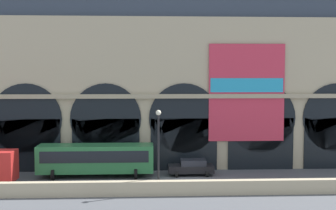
# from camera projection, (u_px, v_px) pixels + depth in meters

# --- Properties ---
(ground_plane) EXTENTS (200.00, 200.00, 0.00)m
(ground_plane) POSITION_uv_depth(u_px,v_px,m) (188.00, 182.00, 39.34)
(ground_plane) COLOR #54565B
(quay_parapet_wall) EXTENTS (90.00, 0.70, 1.19)m
(quay_parapet_wall) POSITION_uv_depth(u_px,v_px,m) (193.00, 188.00, 34.96)
(quay_parapet_wall) COLOR #BCAD8C
(quay_parapet_wall) RESTS_ON ground
(station_building) EXTENTS (49.44, 5.85, 20.45)m
(station_building) POSITION_uv_depth(u_px,v_px,m) (182.00, 74.00, 46.38)
(station_building) COLOR #BCAD8C
(station_building) RESTS_ON ground
(bus_midwest) EXTENTS (11.00, 3.25, 3.10)m
(bus_midwest) POSITION_uv_depth(u_px,v_px,m) (96.00, 158.00, 41.21)
(bus_midwest) COLOR #2D7A42
(bus_midwest) RESTS_ON ground
(car_center) EXTENTS (4.40, 2.22, 1.55)m
(car_center) POSITION_uv_depth(u_px,v_px,m) (191.00, 167.00, 41.93)
(car_center) COLOR black
(car_center) RESTS_ON ground
(street_lamp_quayside) EXTENTS (0.44, 0.44, 6.90)m
(street_lamp_quayside) POSITION_uv_depth(u_px,v_px,m) (158.00, 140.00, 35.37)
(street_lamp_quayside) COLOR black
(street_lamp_quayside) RESTS_ON ground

